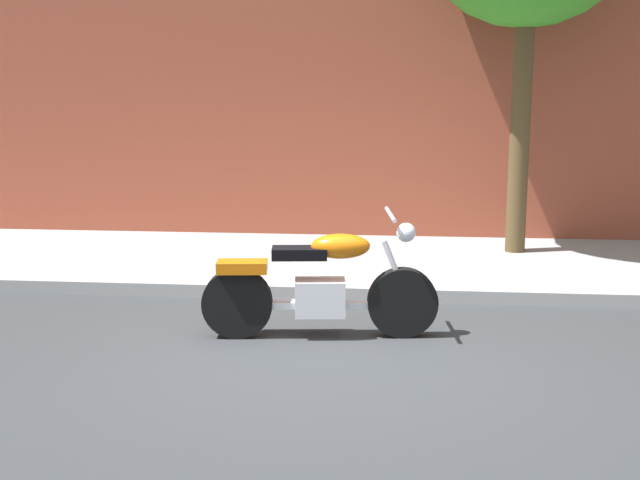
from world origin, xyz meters
The scene contains 3 objects.
ground_plane centered at (0.00, 0.00, 0.00)m, with size 60.00×60.00×0.00m, color #303335.
sidewalk centered at (0.00, 3.28, 0.07)m, with size 23.36×3.04×0.14m, color #959595.
motorcycle centered at (-0.07, 0.54, 0.45)m, with size 2.09×0.70×1.12m.
Camera 1 is at (0.63, -6.54, 2.23)m, focal length 46.61 mm.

